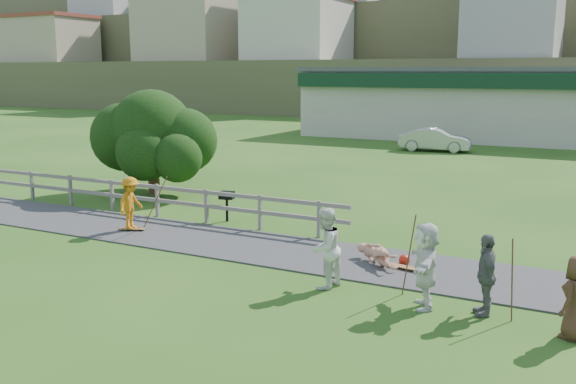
# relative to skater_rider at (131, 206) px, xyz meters

# --- Properties ---
(ground) EXTENTS (260.00, 260.00, 0.00)m
(ground) POSITION_rel_skater_rider_xyz_m (3.34, -1.26, -0.79)
(ground) COLOR #275017
(ground) RESTS_ON ground
(path) EXTENTS (34.00, 3.00, 0.04)m
(path) POSITION_rel_skater_rider_xyz_m (3.34, 0.24, -0.77)
(path) COLOR #37373A
(path) RESTS_ON ground
(fence) EXTENTS (15.05, 0.10, 1.10)m
(fence) POSITION_rel_skater_rider_xyz_m (-1.27, 2.04, -0.07)
(fence) COLOR slate
(fence) RESTS_ON ground
(strip_mall) EXTENTS (32.50, 10.75, 5.10)m
(strip_mall) POSITION_rel_skater_rider_xyz_m (7.34, 33.68, 1.79)
(strip_mall) COLOR #BCB5A5
(strip_mall) RESTS_ON ground
(hillside) EXTENTS (220.00, 67.00, 47.50)m
(hillside) POSITION_rel_skater_rider_xyz_m (3.34, 90.05, 13.62)
(hillside) COLOR #555B35
(hillside) RESTS_ON ground
(skater_rider) EXTENTS (0.69, 1.08, 1.59)m
(skater_rider) POSITION_rel_skater_rider_xyz_m (0.00, 0.00, 0.00)
(skater_rider) COLOR orange
(skater_rider) RESTS_ON ground
(skater_fallen) EXTENTS (1.27, 1.45, 0.57)m
(skater_fallen) POSITION_rel_skater_rider_xyz_m (7.82, 0.19, -0.51)
(skater_fallen) COLOR tan
(skater_fallen) RESTS_ON ground
(spectator_a) EXTENTS (0.84, 1.00, 1.83)m
(spectator_a) POSITION_rel_skater_rider_xyz_m (7.35, -1.94, 0.12)
(spectator_a) COLOR white
(spectator_a) RESTS_ON ground
(spectator_b) EXTENTS (0.74, 1.06, 1.67)m
(spectator_b) POSITION_rel_skater_rider_xyz_m (10.86, -1.95, 0.04)
(spectator_b) COLOR slate
(spectator_b) RESTS_ON ground
(spectator_c) EXTENTS (0.74, 0.89, 1.56)m
(spectator_c) POSITION_rel_skater_rider_xyz_m (12.55, -2.37, -0.02)
(spectator_c) COLOR #4C2F1E
(spectator_c) RESTS_ON ground
(spectator_d) EXTENTS (1.03, 1.76, 1.80)m
(spectator_d) POSITION_rel_skater_rider_xyz_m (9.68, -2.10, 0.11)
(spectator_d) COLOR white
(spectator_d) RESTS_ON ground
(car_silver) EXTENTS (4.44, 2.04, 1.41)m
(car_silver) POSITION_rel_skater_rider_xyz_m (2.85, 24.11, -0.09)
(car_silver) COLOR #AFB1B8
(car_silver) RESTS_ON ground
(tree) EXTENTS (5.22, 5.22, 3.58)m
(tree) POSITION_rel_skater_rider_xyz_m (-3.42, 5.23, 1.00)
(tree) COLOR black
(tree) RESTS_ON ground
(bbq) EXTENTS (0.53, 0.45, 0.99)m
(bbq) POSITION_rel_skater_rider_xyz_m (1.83, 2.50, -0.30)
(bbq) COLOR black
(bbq) RESTS_ON ground
(longboard_rider) EXTENTS (0.81, 0.50, 0.09)m
(longboard_rider) POSITION_rel_skater_rider_xyz_m (0.00, 0.00, -0.75)
(longboard_rider) COLOR #9C6133
(longboard_rider) RESTS_ON ground
(longboard_fallen) EXTENTS (0.94, 0.39, 0.10)m
(longboard_fallen) POSITION_rel_skater_rider_xyz_m (8.62, 0.09, -0.74)
(longboard_fallen) COLOR #9C6133
(longboard_fallen) RESTS_ON ground
(helmet) EXTENTS (0.28, 0.28, 0.28)m
(helmet) POSITION_rel_skater_rider_xyz_m (8.42, 0.54, -0.65)
(helmet) COLOR #AC2310
(helmet) RESTS_ON ground
(pole_rider) EXTENTS (0.03, 0.03, 2.01)m
(pole_rider) POSITION_rel_skater_rider_xyz_m (0.60, 0.40, 0.21)
(pole_rider) COLOR brown
(pole_rider) RESTS_ON ground
(pole_spec_left) EXTENTS (0.03, 0.03, 1.84)m
(pole_spec_left) POSITION_rel_skater_rider_xyz_m (9.17, -1.58, 0.13)
(pole_spec_left) COLOR brown
(pole_spec_left) RESTS_ON ground
(pole_spec_right) EXTENTS (0.03, 0.03, 1.67)m
(pole_spec_right) POSITION_rel_skater_rider_xyz_m (11.38, -2.05, 0.04)
(pole_spec_right) COLOR brown
(pole_spec_right) RESTS_ON ground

